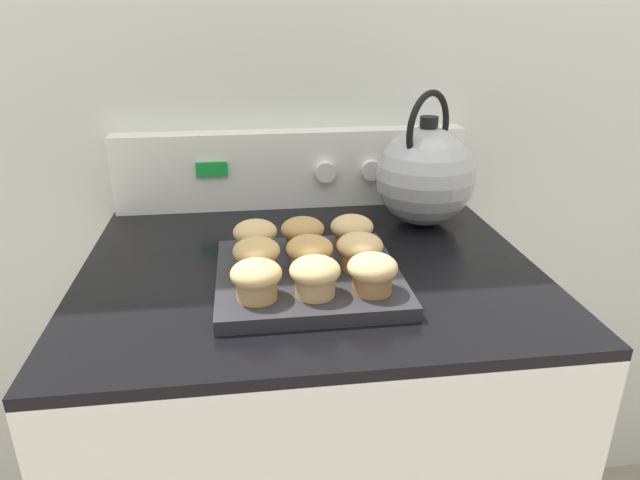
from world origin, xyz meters
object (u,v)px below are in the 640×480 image
(muffin_r0_c1, at_px, (315,275))
(muffin_r1_c1, at_px, (310,253))
(tea_kettle, at_px, (426,174))
(stove_range, at_px, (310,464))
(muffin_r2_c1, at_px, (303,233))
(muffin_r2_c0, at_px, (255,236))
(muffin_r2_c2, at_px, (352,231))
(muffin_pan, at_px, (308,277))
(muffin_r1_c2, at_px, (360,250))
(muffin_r1_c0, at_px, (257,255))
(muffin_r0_c0, at_px, (256,279))
(muffin_r0_c2, at_px, (372,272))

(muffin_r0_c1, bearing_deg, muffin_r1_c1, 88.87)
(tea_kettle, bearing_deg, stove_range, -148.16)
(muffin_r2_c1, relative_size, tea_kettle, 0.28)
(stove_range, height_order, muffin_r2_c1, muffin_r2_c1)
(muffin_r2_c0, distance_m, tea_kettle, 0.38)
(muffin_r2_c2, bearing_deg, muffin_pan, -135.52)
(muffin_pan, relative_size, muffin_r1_c2, 3.90)
(muffin_r2_c2, xyz_separation_m, tea_kettle, (0.18, 0.16, 0.05))
(muffin_r1_c2, height_order, tea_kettle, tea_kettle)
(muffin_pan, height_order, muffin_r0_c1, muffin_r0_c1)
(muffin_r0_c1, height_order, tea_kettle, tea_kettle)
(muffin_r2_c1, bearing_deg, muffin_r2_c0, -178.20)
(stove_range, distance_m, muffin_r2_c0, 0.52)
(muffin_r0_c1, height_order, muffin_r1_c0, same)
(muffin_r0_c1, relative_size, muffin_r2_c1, 1.00)
(muffin_r2_c2, bearing_deg, muffin_r2_c0, -179.17)
(muffin_r2_c1, xyz_separation_m, tea_kettle, (0.26, 0.16, 0.05))
(muffin_r2_c0, bearing_deg, muffin_r0_c0, -91.15)
(muffin_r1_c1, xyz_separation_m, muffin_r2_c1, (-0.00, 0.09, 0.00))
(muffin_r0_c0, xyz_separation_m, muffin_r0_c1, (0.08, -0.00, 0.00))
(muffin_r1_c0, distance_m, muffin_r2_c0, 0.08)
(muffin_r0_c2, distance_m, muffin_r1_c2, 0.08)
(tea_kettle, bearing_deg, muffin_r0_c1, -128.90)
(muffin_r0_c2, distance_m, muffin_r1_c0, 0.19)
(muffin_pan, xyz_separation_m, muffin_r2_c2, (0.09, 0.08, 0.04))
(muffin_r1_c0, xyz_separation_m, muffin_r2_c2, (0.17, 0.08, 0.00))
(muffin_r0_c2, distance_m, muffin_r1_c1, 0.12)
(muffin_r2_c2, bearing_deg, tea_kettle, 41.90)
(muffin_r0_c0, bearing_deg, stove_range, 61.01)
(muffin_r1_c1, bearing_deg, muffin_r0_c0, -136.78)
(tea_kettle, bearing_deg, muffin_r2_c0, -154.75)
(muffin_r1_c1, height_order, muffin_r2_c0, same)
(stove_range, distance_m, tea_kettle, 0.64)
(muffin_pan, bearing_deg, muffin_r2_c0, 134.46)
(muffin_r0_c2, height_order, muffin_r2_c0, same)
(muffin_r0_c1, bearing_deg, stove_range, 86.97)
(muffin_r0_c1, height_order, muffin_r0_c2, same)
(muffin_r0_c0, relative_size, muffin_r1_c0, 1.00)
(muffin_r1_c1, bearing_deg, muffin_r1_c2, 0.41)
(stove_range, xyz_separation_m, muffin_r0_c0, (-0.09, -0.17, 0.51))
(muffin_r1_c1, distance_m, muffin_r1_c2, 0.08)
(muffin_r0_c2, height_order, muffin_r2_c2, same)
(stove_range, relative_size, muffin_r0_c1, 12.31)
(stove_range, distance_m, muffin_r1_c2, 0.52)
(muffin_r2_c0, distance_m, muffin_r2_c1, 0.08)
(muffin_r0_c0, distance_m, muffin_r1_c1, 0.12)
(muffin_r0_c0, distance_m, tea_kettle, 0.48)
(muffin_r0_c1, distance_m, muffin_r0_c2, 0.08)
(muffin_r0_c1, height_order, muffin_r2_c0, same)
(muffin_r0_c2, height_order, muffin_r1_c1, same)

